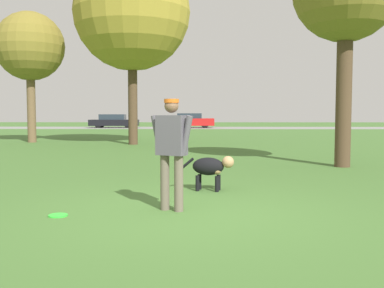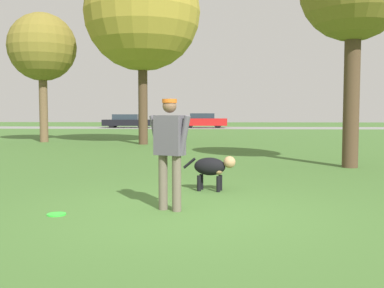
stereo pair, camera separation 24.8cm
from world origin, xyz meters
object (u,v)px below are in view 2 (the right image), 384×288
object	(u,v)px
person	(170,145)
parked_car_red	(203,121)
parked_car_black	(127,121)
frisbee	(56,214)
tree_far_left	(42,48)
dog	(213,167)
tree_mid_center	(142,13)

from	to	relation	value
person	parked_car_red	xyz separation A→B (m)	(-0.62, 35.00, -0.27)
parked_car_black	parked_car_red	xyz separation A→B (m)	(7.14, -0.17, 0.06)
frisbee	parked_car_red	bearing A→B (deg)	88.53
tree_far_left	parked_car_black	world-z (taller)	tree_far_left
dog	parked_car_red	size ratio (longest dim) A/B	0.22
dog	frisbee	bearing A→B (deg)	-124.02
dog	parked_car_black	size ratio (longest dim) A/B	0.21
tree_mid_center	frisbee	bearing A→B (deg)	-85.49
frisbee	parked_car_red	world-z (taller)	parked_car_red
frisbee	tree_mid_center	distance (m)	14.98
tree_far_left	parked_car_black	bearing A→B (deg)	90.37
person	parked_car_black	bearing A→B (deg)	128.19
dog	frisbee	world-z (taller)	dog
frisbee	parked_car_black	distance (m)	36.10
dog	parked_car_black	bearing A→B (deg)	116.27
person	frisbee	bearing A→B (deg)	-140.23
tree_mid_center	parked_car_black	xyz separation A→B (m)	(-5.14, 21.76, -5.13)
parked_car_black	parked_car_red	distance (m)	7.14
tree_mid_center	parked_car_black	size ratio (longest dim) A/B	1.84
person	dog	world-z (taller)	person
dog	person	bearing A→B (deg)	-97.62
person	parked_car_red	bearing A→B (deg)	116.77
person	parked_car_black	distance (m)	36.02
dog	tree_mid_center	size ratio (longest dim) A/B	0.12
person	tree_far_left	world-z (taller)	tree_far_left
tree_far_left	parked_car_red	bearing A→B (deg)	70.95
tree_far_left	frisbee	bearing A→B (deg)	-68.00
dog	parked_car_red	xyz separation A→B (m)	(-1.21, 33.36, 0.25)
person	parked_car_black	world-z (taller)	person
dog	frisbee	size ratio (longest dim) A/B	3.72
tree_far_left	parked_car_red	distance (m)	21.80
person	tree_far_left	xyz separation A→B (m)	(-7.62, 14.71, 3.53)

